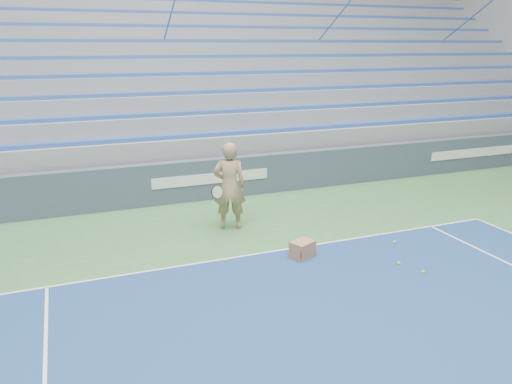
% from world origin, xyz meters
% --- Properties ---
extents(sponsor_barrier, '(30.00, 0.32, 1.10)m').
position_xyz_m(sponsor_barrier, '(0.00, 15.88, 0.55)').
color(sponsor_barrier, '#3C495B').
rests_on(sponsor_barrier, ground).
extents(bleachers, '(31.00, 9.15, 7.30)m').
position_xyz_m(bleachers, '(0.00, 21.60, 2.36)').
color(bleachers, gray).
rests_on(bleachers, ground).
extents(tennis_player, '(1.03, 0.96, 1.99)m').
position_xyz_m(tennis_player, '(-0.23, 13.53, 1.00)').
color(tennis_player, tan).
rests_on(tennis_player, ground).
extents(ball_box, '(0.55, 0.50, 0.34)m').
position_xyz_m(ball_box, '(0.58, 11.43, 0.17)').
color(ball_box, '#9D704C').
rests_on(ball_box, ground).
extents(tennis_ball_0, '(0.07, 0.07, 0.07)m').
position_xyz_m(tennis_ball_0, '(2.32, 9.96, 0.03)').
color(tennis_ball_0, '#B3E82F').
rests_on(tennis_ball_0, ground).
extents(tennis_ball_1, '(0.07, 0.07, 0.07)m').
position_xyz_m(tennis_ball_1, '(-0.90, 11.78, 0.03)').
color(tennis_ball_1, '#B3E82F').
rests_on(tennis_ball_1, ground).
extents(tennis_ball_2, '(0.07, 0.07, 0.07)m').
position_xyz_m(tennis_ball_2, '(2.13, 10.44, 0.03)').
color(tennis_ball_2, '#B3E82F').
rests_on(tennis_ball_2, ground).
extents(tennis_ball_3, '(0.07, 0.07, 0.07)m').
position_xyz_m(tennis_ball_3, '(2.70, 11.35, 0.03)').
color(tennis_ball_3, '#B3E82F').
rests_on(tennis_ball_3, ground).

